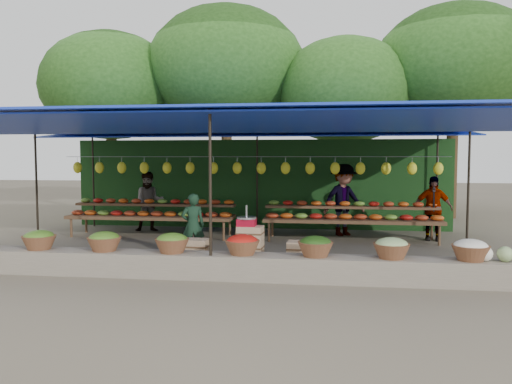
# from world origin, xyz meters

# --- Properties ---
(ground) EXTENTS (60.00, 60.00, 0.00)m
(ground) POSITION_xyz_m (0.00, 0.00, 0.00)
(ground) COLOR brown
(ground) RESTS_ON ground
(stone_curb) EXTENTS (10.60, 0.55, 0.40)m
(stone_curb) POSITION_xyz_m (0.00, -2.75, 0.20)
(stone_curb) COLOR #716A5A
(stone_curb) RESTS_ON ground
(stall_canopy) EXTENTS (10.80, 6.60, 2.82)m
(stall_canopy) POSITION_xyz_m (-0.00, 0.06, 2.68)
(stall_canopy) COLOR black
(stall_canopy) RESTS_ON ground
(produce_baskets) EXTENTS (8.98, 0.58, 0.34)m
(produce_baskets) POSITION_xyz_m (-0.10, -2.75, 0.56)
(produce_baskets) COLOR brown
(produce_baskets) RESTS_ON stone_curb
(netting_backdrop) EXTENTS (10.60, 0.06, 2.50)m
(netting_backdrop) POSITION_xyz_m (0.00, 3.15, 1.25)
(netting_backdrop) COLOR #214D1B
(netting_backdrop) RESTS_ON ground
(tree_row) EXTENTS (16.51, 5.50, 7.12)m
(tree_row) POSITION_xyz_m (0.50, 6.09, 4.70)
(tree_row) COLOR #372614
(tree_row) RESTS_ON ground
(fruit_table_left) EXTENTS (4.21, 0.95, 0.93)m
(fruit_table_left) POSITION_xyz_m (-2.49, 1.35, 0.61)
(fruit_table_left) COLOR #523520
(fruit_table_left) RESTS_ON ground
(fruit_table_right) EXTENTS (4.21, 0.95, 0.93)m
(fruit_table_right) POSITION_xyz_m (2.51, 1.35, 0.61)
(fruit_table_right) COLOR #523520
(fruit_table_right) RESTS_ON ground
(crate_counter) EXTENTS (2.37, 0.37, 0.77)m
(crate_counter) POSITION_xyz_m (0.49, -1.98, 0.31)
(crate_counter) COLOR #A1815C
(crate_counter) RESTS_ON ground
(weighing_scale) EXTENTS (0.35, 0.35, 0.38)m
(weighing_scale) POSITION_xyz_m (0.45, -1.98, 0.86)
(weighing_scale) COLOR #A90D24
(weighing_scale) RESTS_ON crate_counter
(vendor_seated) EXTENTS (0.54, 0.44, 1.28)m
(vendor_seated) POSITION_xyz_m (-0.77, -1.11, 0.64)
(vendor_seated) COLOR #183521
(vendor_seated) RESTS_ON ground
(customer_left) EXTENTS (0.94, 0.84, 1.61)m
(customer_left) POSITION_xyz_m (-2.83, 2.11, 0.81)
(customer_left) COLOR slate
(customer_left) RESTS_ON ground
(customer_mid) EXTENTS (1.37, 1.18, 1.84)m
(customer_mid) POSITION_xyz_m (2.34, 2.11, 0.92)
(customer_mid) COLOR slate
(customer_mid) RESTS_ON ground
(customer_right) EXTENTS (0.95, 0.49, 1.56)m
(customer_right) POSITION_xyz_m (4.44, 1.62, 0.78)
(customer_right) COLOR slate
(customer_right) RESTS_ON ground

